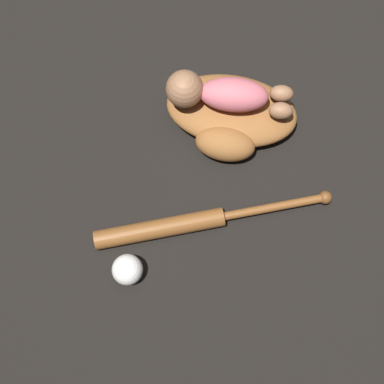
% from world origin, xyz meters
% --- Properties ---
extents(ground_plane, '(6.00, 6.00, 0.00)m').
position_xyz_m(ground_plane, '(0.00, 0.00, 0.00)').
color(ground_plane, black).
extents(baseball_glove, '(0.39, 0.31, 0.08)m').
position_xyz_m(baseball_glove, '(0.02, -0.02, 0.04)').
color(baseball_glove, '#935B2D').
rests_on(baseball_glove, ground).
extents(baby_figure, '(0.32, 0.20, 0.10)m').
position_xyz_m(baby_figure, '(0.06, -0.02, 0.12)').
color(baby_figure, '#D16670').
rests_on(baby_figure, baseball_glove).
extents(baseball_bat, '(0.49, 0.40, 0.05)m').
position_xyz_m(baseball_bat, '(-0.00, 0.30, 0.02)').
color(baseball_bat, brown).
rests_on(baseball_bat, ground).
extents(baseball, '(0.07, 0.07, 0.07)m').
position_xyz_m(baseball, '(0.06, 0.46, 0.04)').
color(baseball, white).
rests_on(baseball, ground).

